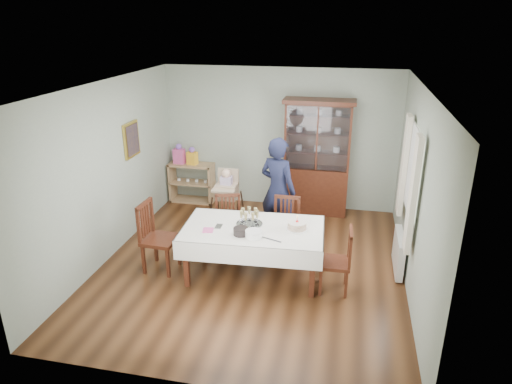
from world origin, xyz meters
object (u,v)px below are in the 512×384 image
(chair_far_left, at_px, (228,236))
(woman, at_px, (278,190))
(high_chair, at_px, (227,206))
(sideboard, at_px, (192,182))
(china_cabinet, at_px, (317,156))
(chair_end_right, at_px, (335,272))
(chair_end_left, at_px, (160,250))
(birthday_cake, at_px, (297,226))
(dining_table, at_px, (253,251))
(chair_far_right, at_px, (285,239))
(gift_bag_orange, at_px, (192,157))
(gift_bag_pink, at_px, (179,155))
(champagne_tray, at_px, (249,220))

(chair_far_left, height_order, woman, woman)
(woman, bearing_deg, high_chair, 10.11)
(sideboard, relative_size, woman, 0.50)
(china_cabinet, distance_m, chair_end_right, 2.86)
(chair_end_left, relative_size, birthday_cake, 3.43)
(dining_table, bearing_deg, chair_far_right, 60.70)
(chair_end_right, bearing_deg, sideboard, -133.74)
(woman, height_order, high_chair, woman)
(chair_end_right, bearing_deg, woman, -144.68)
(chair_end_right, relative_size, gift_bag_orange, 2.61)
(chair_end_right, distance_m, birthday_cake, 0.82)
(sideboard, height_order, chair_end_left, chair_end_left)
(birthday_cake, relative_size, gift_bag_pink, 0.76)
(chair_end_right, bearing_deg, chair_end_left, -92.69)
(chair_end_left, xyz_separation_m, chair_end_right, (2.58, -0.04, -0.04))
(chair_far_left, distance_m, chair_end_left, 1.12)
(chair_far_right, height_order, champagne_tray, champagne_tray)
(dining_table, distance_m, champagne_tray, 0.46)
(chair_end_right, xyz_separation_m, high_chair, (-1.97, 1.61, 0.16))
(dining_table, relative_size, chair_end_left, 1.95)
(sideboard, height_order, high_chair, high_chair)
(chair_end_right, xyz_separation_m, gift_bag_pink, (-3.25, 2.69, 0.70))
(chair_far_left, xyz_separation_m, chair_end_right, (1.72, -0.76, -0.00))
(chair_end_right, distance_m, gift_bag_pink, 4.27)
(gift_bag_pink, height_order, gift_bag_orange, gift_bag_pink)
(chair_far_left, bearing_deg, champagne_tray, -62.72)
(woman, height_order, gift_bag_orange, woman)
(sideboard, xyz_separation_m, gift_bag_pink, (-0.23, -0.02, 0.58))
(dining_table, bearing_deg, sideboard, 125.68)
(high_chair, relative_size, gift_bag_orange, 3.13)
(chair_far_left, distance_m, gift_bag_orange, 2.40)
(china_cabinet, bearing_deg, chair_end_right, -79.15)
(chair_far_right, relative_size, chair_end_right, 1.02)
(woman, bearing_deg, china_cabinet, -87.16)
(sideboard, relative_size, gift_bag_orange, 2.53)
(chair_end_right, relative_size, gift_bag_pink, 2.29)
(chair_end_left, bearing_deg, dining_table, -81.61)
(dining_table, distance_m, chair_far_left, 0.80)
(chair_end_left, bearing_deg, champagne_tray, -77.57)
(high_chair, bearing_deg, woman, -14.02)
(gift_bag_orange, bearing_deg, dining_table, -54.70)
(sideboard, distance_m, high_chair, 1.52)
(chair_far_right, distance_m, champagne_tray, 0.90)
(woman, bearing_deg, sideboard, -9.75)
(champagne_tray, xyz_separation_m, gift_bag_orange, (-1.71, 2.43, 0.13))
(sideboard, bearing_deg, gift_bag_pink, -175.10)
(china_cabinet, height_order, champagne_tray, china_cabinet)
(woman, height_order, birthday_cake, woman)
(chair_far_right, height_order, gift_bag_orange, gift_bag_orange)
(high_chair, relative_size, gift_bag_pink, 2.75)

